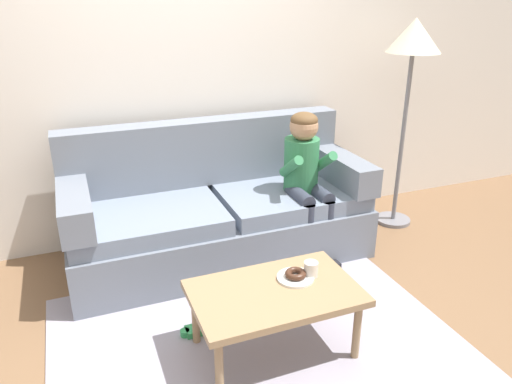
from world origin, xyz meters
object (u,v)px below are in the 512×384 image
Objects in this scene: mug at (311,269)px; toy_controller at (199,330)px; donut at (296,274)px; floor_lamp at (413,50)px; couch at (218,212)px; coffee_table at (275,297)px; person_child at (306,171)px.

toy_controller is at bearing 157.98° from mug.
floor_lamp is (1.51, 1.10, 1.04)m from donut.
coffee_table is (-0.05, -1.18, 0.01)m from couch.
floor_lamp is at bearing 34.91° from coffee_table.
person_child is at bearing 65.04° from mug.
coffee_table is 10.06× the size of mug.
mug is 0.78m from toy_controller.
couch is at bearing 51.62° from toy_controller.
floor_lamp is at bearing -0.80° from couch.
couch is 1.97m from floor_lamp.
coffee_table is 0.57m from toy_controller.
mug is (0.20, -1.13, 0.10)m from couch.
coffee_table reaches higher than toy_controller.
mug is at bearing -114.96° from person_child.
donut is 2.14m from floor_lamp.
mug is at bearing -4.75° from donut.
couch is at bearing 87.78° from coffee_table.
coffee_table is at bearing -167.70° from mug.
person_child is 9.18× the size of donut.
coffee_table is 0.18m from donut.
person_child reaches higher than donut.
person_child reaches higher than coffee_table.
donut is at bearing -38.60° from toy_controller.
coffee_table is at bearing -145.09° from floor_lamp.
person_child is at bearing -169.14° from floor_lamp.
person_child is 1.04m from mug.
couch reaches higher than donut.
coffee_table is at bearing -53.36° from toy_controller.
toy_controller is 0.13× the size of floor_lamp.
couch reaches higher than coffee_table.
coffee_table is 2.32m from floor_lamp.
toy_controller is at bearing 155.21° from donut.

